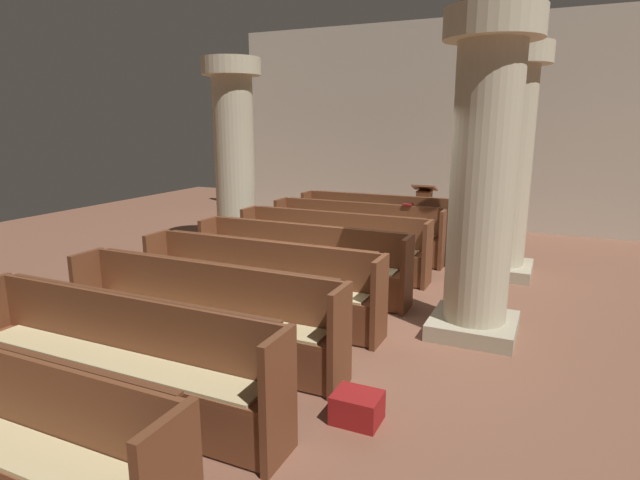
{
  "coord_description": "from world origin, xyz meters",
  "views": [
    {
      "loc": [
        2.38,
        -5.81,
        2.34
      ],
      "look_at": [
        -0.51,
        0.49,
        0.75
      ],
      "focal_mm": 29.1,
      "sensor_mm": 36.0,
      "label": 1
    }
  ],
  "objects_px": {
    "pew_row_2": "(332,242)",
    "pillar_aisle_side": "(507,159)",
    "hymn_book": "(408,204)",
    "pew_row_3": "(301,259)",
    "kneeler_box_red": "(357,407)",
    "lectern": "(423,214)",
    "pillar_far_side": "(234,152)",
    "pew_row_1": "(357,229)",
    "pew_row_4": "(259,281)",
    "pew_row_5": "(202,311)",
    "pew_row_0": "(377,219)",
    "pillar_aisle_rear": "(484,175)",
    "pew_row_6": "(117,355)"
  },
  "relations": [
    {
      "from": "pew_row_6",
      "to": "pew_row_2",
      "type": "bearing_deg",
      "value": 90.0
    },
    {
      "from": "pew_row_2",
      "to": "pew_row_4",
      "type": "xyz_separation_m",
      "value": [
        0.0,
        -2.19,
        0.0
      ]
    },
    {
      "from": "hymn_book",
      "to": "pew_row_5",
      "type": "bearing_deg",
      "value": -100.37
    },
    {
      "from": "pew_row_5",
      "to": "lectern",
      "type": "bearing_deg",
      "value": 84.61
    },
    {
      "from": "pew_row_4",
      "to": "pillar_aisle_side",
      "type": "distance_m",
      "value": 4.25
    },
    {
      "from": "pew_row_3",
      "to": "lectern",
      "type": "height_order",
      "value": "lectern"
    },
    {
      "from": "kneeler_box_red",
      "to": "lectern",
      "type": "bearing_deg",
      "value": 99.53
    },
    {
      "from": "pew_row_2",
      "to": "hymn_book",
      "type": "height_order",
      "value": "hymn_book"
    },
    {
      "from": "lectern",
      "to": "pillar_aisle_rear",
      "type": "bearing_deg",
      "value": -70.12
    },
    {
      "from": "pew_row_6",
      "to": "pillar_far_side",
      "type": "height_order",
      "value": "pillar_far_side"
    },
    {
      "from": "pillar_aisle_rear",
      "to": "kneeler_box_red",
      "type": "distance_m",
      "value": 2.82
    },
    {
      "from": "pew_row_0",
      "to": "pew_row_6",
      "type": "height_order",
      "value": "same"
    },
    {
      "from": "pew_row_0",
      "to": "pew_row_4",
      "type": "distance_m",
      "value": 4.38
    },
    {
      "from": "pillar_aisle_side",
      "to": "kneeler_box_red",
      "type": "height_order",
      "value": "pillar_aisle_side"
    },
    {
      "from": "pew_row_4",
      "to": "pillar_far_side",
      "type": "bearing_deg",
      "value": 127.37
    },
    {
      "from": "pew_row_4",
      "to": "kneeler_box_red",
      "type": "bearing_deg",
      "value": -39.89
    },
    {
      "from": "pew_row_6",
      "to": "kneeler_box_red",
      "type": "distance_m",
      "value": 1.97
    },
    {
      "from": "pew_row_2",
      "to": "pillar_aisle_side",
      "type": "xyz_separation_m",
      "value": [
        2.37,
        1.09,
        1.28
      ]
    },
    {
      "from": "pew_row_5",
      "to": "kneeler_box_red",
      "type": "xyz_separation_m",
      "value": [
        1.81,
        -0.42,
        -0.39
      ]
    },
    {
      "from": "pew_row_6",
      "to": "hymn_book",
      "type": "distance_m",
      "value": 5.74
    },
    {
      "from": "pew_row_2",
      "to": "lectern",
      "type": "bearing_deg",
      "value": 79.41
    },
    {
      "from": "pillar_far_side",
      "to": "pillar_aisle_rear",
      "type": "height_order",
      "value": "same"
    },
    {
      "from": "pew_row_5",
      "to": "pew_row_4",
      "type": "bearing_deg",
      "value": 90.0
    },
    {
      "from": "pillar_far_side",
      "to": "pew_row_5",
      "type": "bearing_deg",
      "value": -60.68
    },
    {
      "from": "pew_row_0",
      "to": "pew_row_1",
      "type": "distance_m",
      "value": 1.09
    },
    {
      "from": "pew_row_0",
      "to": "pillar_far_side",
      "type": "xyz_separation_m",
      "value": [
        -2.32,
        -1.33,
        1.28
      ]
    },
    {
      "from": "pew_row_1",
      "to": "pillar_far_side",
      "type": "relative_size",
      "value": 0.89
    },
    {
      "from": "hymn_book",
      "to": "pew_row_4",
      "type": "bearing_deg",
      "value": -103.53
    },
    {
      "from": "pillar_far_side",
      "to": "hymn_book",
      "type": "distance_m",
      "value": 3.29
    },
    {
      "from": "pew_row_3",
      "to": "kneeler_box_red",
      "type": "distance_m",
      "value": 3.19
    },
    {
      "from": "pillar_far_side",
      "to": "kneeler_box_red",
      "type": "relative_size",
      "value": 9.11
    },
    {
      "from": "pew_row_6",
      "to": "pillar_aisle_rear",
      "type": "height_order",
      "value": "pillar_aisle_rear"
    },
    {
      "from": "pew_row_6",
      "to": "lectern",
      "type": "distance_m",
      "value": 7.75
    },
    {
      "from": "pillar_aisle_side",
      "to": "lectern",
      "type": "relative_size",
      "value": 3.17
    },
    {
      "from": "pillar_far_side",
      "to": "hymn_book",
      "type": "height_order",
      "value": "pillar_far_side"
    },
    {
      "from": "pew_row_3",
      "to": "pillar_aisle_side",
      "type": "relative_size",
      "value": 0.89
    },
    {
      "from": "pew_row_3",
      "to": "hymn_book",
      "type": "height_order",
      "value": "hymn_book"
    },
    {
      "from": "pew_row_2",
      "to": "pew_row_4",
      "type": "bearing_deg",
      "value": -90.0
    },
    {
      "from": "pew_row_2",
      "to": "pew_row_5",
      "type": "relative_size",
      "value": 1.0
    },
    {
      "from": "pew_row_3",
      "to": "pillar_aisle_rear",
      "type": "distance_m",
      "value": 2.73
    },
    {
      "from": "pew_row_4",
      "to": "lectern",
      "type": "bearing_deg",
      "value": 83.55
    },
    {
      "from": "pew_row_3",
      "to": "pew_row_1",
      "type": "bearing_deg",
      "value": 90.0
    },
    {
      "from": "kneeler_box_red",
      "to": "pew_row_4",
      "type": "bearing_deg",
      "value": 140.11
    },
    {
      "from": "pew_row_3",
      "to": "kneeler_box_red",
      "type": "xyz_separation_m",
      "value": [
        1.81,
        -2.6,
        -0.39
      ]
    },
    {
      "from": "pew_row_1",
      "to": "lectern",
      "type": "distance_m",
      "value": 2.33
    },
    {
      "from": "pillar_aisle_rear",
      "to": "pillar_far_side",
      "type": "bearing_deg",
      "value": 153.46
    },
    {
      "from": "pew_row_6",
      "to": "pillar_aisle_side",
      "type": "distance_m",
      "value": 6.1
    },
    {
      "from": "pew_row_0",
      "to": "pew_row_6",
      "type": "bearing_deg",
      "value": -90.0
    },
    {
      "from": "pew_row_2",
      "to": "pew_row_4",
      "type": "relative_size",
      "value": 1.0
    },
    {
      "from": "pew_row_3",
      "to": "pillar_far_side",
      "type": "bearing_deg",
      "value": 140.02
    }
  ]
}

